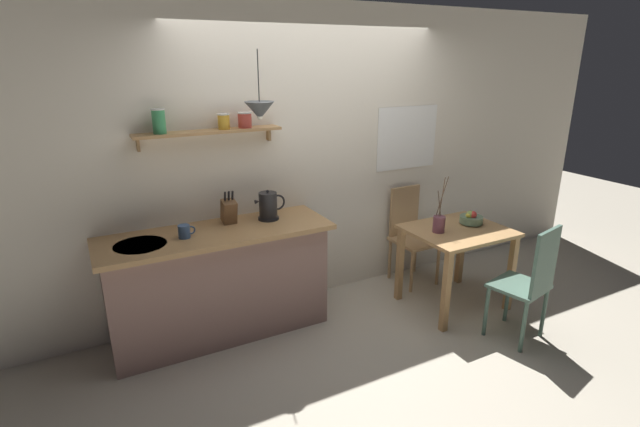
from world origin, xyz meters
TOP-DOWN VIEW (x-y plane):
  - ground_plane at (0.00, 0.00)m, footprint 14.00×14.00m
  - back_wall at (0.20, 0.65)m, footprint 6.80×0.11m
  - kitchen_counter at (-1.00, 0.32)m, footprint 1.83×0.63m
  - wall_shelf at (-0.96, 0.49)m, footprint 1.15×0.20m
  - dining_table at (1.07, -0.21)m, footprint 0.87×0.74m
  - dining_chair_near at (1.16, -0.95)m, footprint 0.48×0.46m
  - dining_chair_far at (1.04, 0.43)m, footprint 0.41×0.43m
  - fruit_bowl at (1.26, -0.17)m, footprint 0.21×0.21m
  - twig_vase at (0.86, -0.19)m, footprint 0.11×0.11m
  - electric_kettle at (-0.52, 0.37)m, footprint 0.27×0.18m
  - knife_block at (-0.85, 0.42)m, footprint 0.11×0.15m
  - coffee_mug_by_sink at (-1.25, 0.27)m, footprint 0.13×0.09m
  - pendant_lamp at (-0.61, 0.27)m, footprint 0.23×0.23m

SIDE VIEW (x-z plane):
  - ground_plane at x=0.00m, z-range 0.00..0.00m
  - kitchen_counter at x=-1.00m, z-range 0.01..0.94m
  - dining_chair_far at x=1.04m, z-range 0.04..1.02m
  - dining_chair_near at x=1.16m, z-range 0.05..1.05m
  - dining_table at x=1.07m, z-range 0.25..1.00m
  - fruit_bowl at x=1.26m, z-range 0.75..0.88m
  - twig_vase at x=0.86m, z-range 0.59..1.09m
  - coffee_mug_by_sink at x=-1.25m, z-range 0.93..1.03m
  - knife_block at x=-0.85m, z-range 0.90..1.18m
  - electric_kettle at x=-0.52m, z-range 0.92..1.17m
  - back_wall at x=0.20m, z-range 0.00..2.70m
  - wall_shelf at x=-0.96m, z-range 1.56..1.88m
  - pendant_lamp at x=-0.61m, z-range 1.59..2.11m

